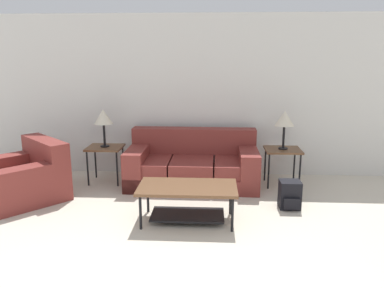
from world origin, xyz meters
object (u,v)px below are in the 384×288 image
at_px(backpack, 290,195).
at_px(coffee_table, 188,195).
at_px(couch, 193,166).
at_px(table_lamp_right, 285,119).
at_px(armchair, 26,179).
at_px(side_table_right, 283,153).
at_px(table_lamp_left, 103,118).
at_px(side_table_left, 105,150).

bearing_deg(backpack, coffee_table, -159.67).
height_order(couch, coffee_table, couch).
height_order(table_lamp_right, backpack, table_lamp_right).
height_order(armchair, side_table_right, armchair).
bearing_deg(table_lamp_left, table_lamp_right, 0.00).
bearing_deg(side_table_right, table_lamp_left, 180.00).
height_order(side_table_left, table_lamp_right, table_lamp_right).
bearing_deg(coffee_table, side_table_right, 45.77).
distance_m(side_table_right, backpack, 0.97).
relative_size(couch, side_table_right, 3.47).
relative_size(side_table_left, table_lamp_right, 0.98).
bearing_deg(couch, coffee_table, -89.48).
bearing_deg(backpack, side_table_right, 86.65).
height_order(table_lamp_left, backpack, table_lamp_left).
bearing_deg(backpack, side_table_left, 161.27).
bearing_deg(couch, table_lamp_right, 0.93).
distance_m(side_table_left, backpack, 2.85).
bearing_deg(table_lamp_right, couch, -179.07).
relative_size(table_lamp_right, backpack, 1.59).
bearing_deg(side_table_left, coffee_table, -45.23).
relative_size(armchair, backpack, 3.88).
distance_m(coffee_table, table_lamp_right, 2.06).
distance_m(side_table_left, table_lamp_left, 0.52).
bearing_deg(side_table_right, table_lamp_right, 71.57).
height_order(couch, side_table_right, couch).
relative_size(side_table_right, backpack, 1.56).
bearing_deg(table_lamp_right, table_lamp_left, 180.00).
relative_size(coffee_table, backpack, 3.18).
bearing_deg(coffee_table, side_table_left, 134.77).
relative_size(side_table_right, table_lamp_right, 0.98).
bearing_deg(couch, table_lamp_left, 179.08).
xyz_separation_m(armchair, side_table_right, (3.65, 0.76, 0.23)).
bearing_deg(coffee_table, table_lamp_left, 134.77).
relative_size(couch, side_table_left, 3.47).
distance_m(side_table_right, table_lamp_left, 2.78).
distance_m(table_lamp_left, backpack, 2.96).
bearing_deg(coffee_table, table_lamp_right, 45.77).
xyz_separation_m(couch, table_lamp_left, (-1.37, 0.02, 0.73)).
bearing_deg(coffee_table, couch, 90.52).
relative_size(armchair, side_table_right, 2.49).
distance_m(couch, coffee_table, 1.37).
height_order(table_lamp_left, table_lamp_right, same).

